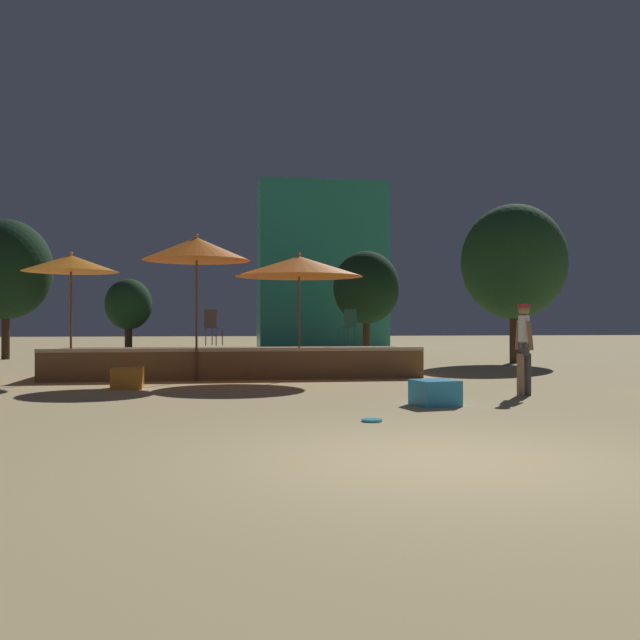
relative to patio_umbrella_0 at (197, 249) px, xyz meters
name	(u,v)px	position (x,y,z in m)	size (l,w,h in m)	color
ground_plane	(440,460)	(2.56, -9.62, -2.96)	(120.00, 120.00, 0.00)	tan
wooden_deck	(235,362)	(0.90, 1.61, -2.63)	(8.75, 3.15, 0.73)	brown
patio_umbrella_0	(197,249)	(0.00, 0.00, 0.00)	(2.42, 2.42, 3.30)	brown
patio_umbrella_1	(299,267)	(2.33, 0.10, -0.36)	(2.95, 2.95, 2.92)	brown
patio_umbrella_2	(71,264)	(-2.78, 0.37, -0.33)	(2.11, 2.11, 2.90)	brown
cube_seat_1	(127,378)	(-1.31, -1.62, -2.75)	(0.62, 0.62, 0.41)	orange
cube_seat_2	(435,393)	(3.87, -5.30, -2.76)	(0.75, 0.75, 0.40)	#2D9EDB
person_1	(524,345)	(5.91, -4.08, -2.04)	(0.28, 0.47, 1.65)	#997051
bistro_chair_0	(212,324)	(0.34, 1.75, -1.68)	(0.47, 0.47, 0.90)	#47474C
bistro_chair_1	(349,324)	(3.68, 1.13, -1.68)	(0.46, 0.46, 0.90)	#1E4C47
frisbee_disc	(372,420)	(2.49, -6.93, -2.94)	(0.28, 0.28, 0.03)	#33B2D8
background_tree_0	(366,288)	(6.08, 10.33, -0.33)	(2.52, 2.52, 4.02)	#3D2B1C
background_tree_1	(6,269)	(-6.95, 10.35, 0.23)	(3.22, 3.22, 4.97)	#3D2B1C
background_tree_2	(128,305)	(-2.84, 11.41, -0.99)	(1.74, 1.74, 2.95)	#3D2B1C
background_tree_3	(514,262)	(9.95, 5.64, 0.31)	(3.37, 3.37, 5.13)	#3D2B1C
distant_building	(321,266)	(5.68, 19.31, 1.17)	(6.34, 3.13, 8.25)	teal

